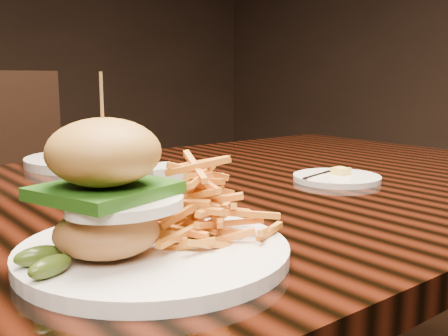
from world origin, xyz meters
TOP-DOWN VIEW (x-y plane):
  - dining_table at (0.00, 0.00)m, footprint 1.60×0.90m
  - burger_plate at (-0.20, -0.25)m, footprint 0.27×0.27m
  - side_saucer at (0.27, -0.10)m, footprint 0.15×0.15m
  - ramekin at (0.01, 0.08)m, footprint 0.08×0.08m
  - far_dish at (-0.00, 0.33)m, footprint 0.26×0.26m
  - chair_far at (-0.03, 0.89)m, footprint 0.49×0.50m

SIDE VIEW (x-z plane):
  - chair_far at x=-0.03m, z-range 0.06..1.01m
  - dining_table at x=0.00m, z-range 0.30..1.05m
  - side_saucer at x=0.27m, z-range 0.74..0.77m
  - ramekin at x=0.01m, z-range 0.75..0.78m
  - far_dish at x=0.00m, z-range 0.72..0.81m
  - burger_plate at x=-0.20m, z-range 0.71..0.89m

